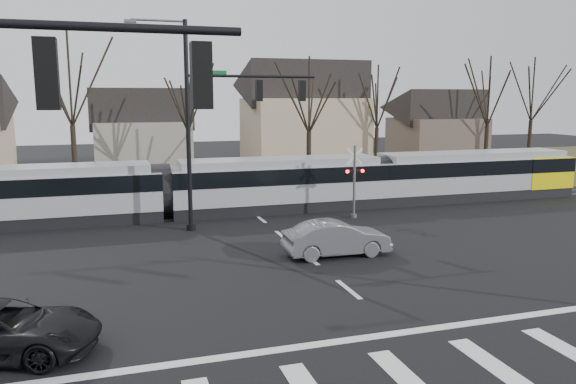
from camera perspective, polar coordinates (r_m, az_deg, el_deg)
name	(u,v)px	position (r m, az deg, el deg)	size (l,w,h in m)	color
ground	(374,310)	(18.12, 8.73, -11.77)	(140.00, 140.00, 0.00)	black
grass_verge	(207,176)	(48.15, -8.22, 1.65)	(140.00, 28.00, 0.01)	#38331E
crosswalk	(446,368)	(14.94, 15.77, -16.82)	(27.00, 2.60, 0.01)	silver
stop_line	(402,333)	(16.64, 11.53, -13.82)	(28.00, 0.35, 0.01)	silver
lane_dashes	(252,212)	(32.67, -3.68, -2.02)	(0.18, 30.00, 0.01)	silver
rail_pair	(253,212)	(32.48, -3.59, -2.05)	(90.00, 1.52, 0.06)	#59595E
tram	(277,182)	(32.76, -1.14, 1.00)	(40.59, 3.01, 3.08)	gray
sedan	(337,238)	(23.66, 4.96, -4.71)	(4.51, 1.64, 1.48)	#5C5C65
signal_pole_far	(220,115)	(28.09, -6.90, 7.75)	(9.28, 0.44, 10.20)	black
rail_crossing_signal	(354,184)	(30.95, 6.75, 0.82)	(1.08, 0.36, 4.00)	#59595B
tree_row	(245,119)	(42.23, -4.35, 7.43)	(59.20, 7.20, 10.00)	black
house_b	(142,127)	(51.23, -14.61, 6.37)	(8.64, 7.56, 7.65)	gray
house_c	(304,113)	(50.89, 1.60, 8.07)	(10.80, 8.64, 10.10)	tan
house_d	(437,123)	(59.27, 14.89, 6.75)	(8.64, 7.56, 7.65)	brown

